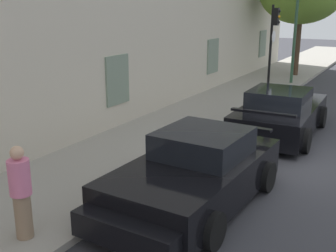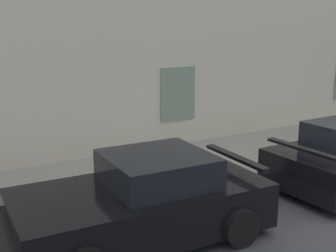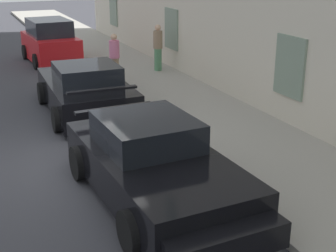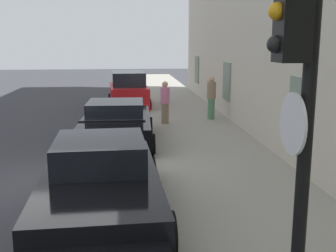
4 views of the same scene
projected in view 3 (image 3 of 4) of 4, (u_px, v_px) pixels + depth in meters
name	position (u px, v px, depth m)	size (l,w,h in m)	color
ground_plane	(73.00, 163.00, 10.11)	(80.00, 80.00, 0.00)	#333338
sidewalk	(230.00, 134.00, 11.55)	(60.00, 3.31, 0.14)	gray
sportscar_red_lead	(84.00, 90.00, 13.35)	(4.63, 2.36, 1.43)	black
sportscar_yellow_flank	(158.00, 170.00, 8.33)	(4.88, 2.36, 1.44)	black
hatchback_parked	(50.00, 43.00, 19.54)	(3.69, 2.03, 1.76)	red
pedestrian_admiring	(158.00, 47.00, 17.45)	(0.41, 0.41, 1.69)	#4C7F59
pedestrian_strolling	(115.00, 57.00, 16.14)	(0.46, 0.46, 1.58)	#8C7259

